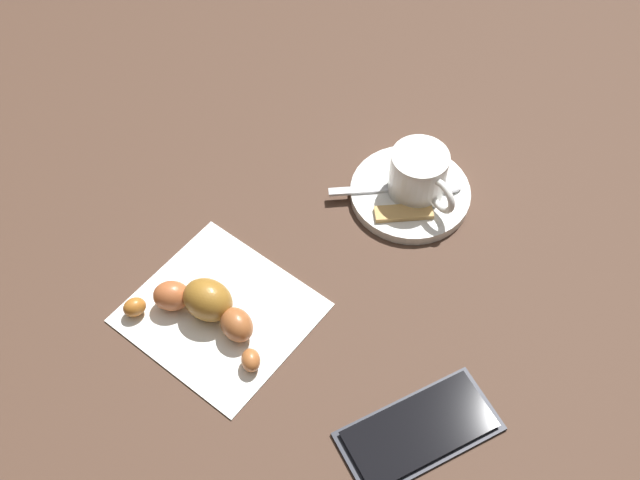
# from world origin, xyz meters

# --- Properties ---
(ground_plane) EXTENTS (1.80, 1.80, 0.00)m
(ground_plane) POSITION_xyz_m (0.00, 0.00, 0.00)
(ground_plane) COLOR #463024
(saucer) EXTENTS (0.13, 0.13, 0.01)m
(saucer) POSITION_xyz_m (0.11, -0.02, 0.01)
(saucer) COLOR white
(saucer) RESTS_ON ground
(espresso_cup) EXTENTS (0.06, 0.09, 0.05)m
(espresso_cup) POSITION_xyz_m (0.12, -0.02, 0.04)
(espresso_cup) COLOR white
(espresso_cup) RESTS_ON saucer
(teaspoon) EXTENTS (0.13, 0.09, 0.01)m
(teaspoon) POSITION_xyz_m (0.12, -0.03, 0.01)
(teaspoon) COLOR silver
(teaspoon) RESTS_ON saucer
(sugar_packet) EXTENTS (0.06, 0.05, 0.01)m
(sugar_packet) POSITION_xyz_m (0.09, -0.04, 0.01)
(sugar_packet) COLOR tan
(sugar_packet) RESTS_ON saucer
(napkin) EXTENTS (0.19, 0.20, 0.00)m
(napkin) POSITION_xyz_m (-0.13, -0.02, 0.00)
(napkin) COLOR white
(napkin) RESTS_ON ground
(croissant) EXTENTS (0.10, 0.14, 0.04)m
(croissant) POSITION_xyz_m (-0.14, -0.01, 0.02)
(croissant) COLOR #AC6030
(croissant) RESTS_ON napkin
(cell_phone) EXTENTS (0.15, 0.09, 0.01)m
(cell_phone) POSITION_xyz_m (-0.06, -0.23, 0.00)
(cell_phone) COLOR black
(cell_phone) RESTS_ON ground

